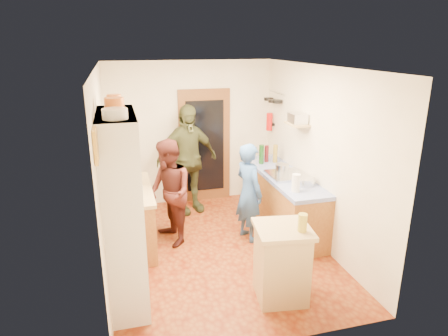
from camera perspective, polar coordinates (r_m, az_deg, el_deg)
name	(u,v)px	position (r m, az deg, el deg)	size (l,w,h in m)	color
floor	(218,249)	(5.98, -0.82, -11.56)	(3.00, 4.00, 0.02)	brown
ceiling	(217,66)	(5.23, -0.95, 14.38)	(3.00, 4.00, 0.02)	silver
wall_back	(191,133)	(7.36, -4.77, 4.97)	(3.00, 0.02, 2.60)	silver
wall_front	(273,227)	(3.68, 6.97, -8.42)	(3.00, 0.02, 2.60)	silver
wall_left	(103,173)	(5.31, -16.87, -0.75)	(0.02, 4.00, 2.60)	silver
wall_right	(318,156)	(6.00, 13.25, 1.62)	(0.02, 4.00, 2.60)	silver
door_frame	(205,146)	(7.43, -2.76, 3.15)	(0.95, 0.06, 2.10)	brown
door_glass	(205,147)	(7.40, -2.70, 3.08)	(0.70, 0.02, 1.70)	black
hutch_body	(123,211)	(4.63, -14.21, -5.93)	(0.40, 1.20, 2.20)	silver
hutch_top_shelf	(115,115)	(4.32, -15.29, 7.33)	(0.40, 1.14, 0.04)	silver
plate_stack	(115,114)	(3.97, -15.32, 7.48)	(0.24, 0.24, 0.10)	white
orange_pot_a	(114,105)	(4.30, -15.40, 8.63)	(0.20, 0.20, 0.16)	orange
orange_pot_b	(114,101)	(4.68, -15.42, 9.22)	(0.16, 0.16, 0.14)	orange
left_counter_base	(131,219)	(6.04, -13.11, -7.11)	(0.60, 1.40, 0.85)	#9C682E
left_counter_top	(129,190)	(5.87, -13.41, -3.11)	(0.64, 1.44, 0.05)	tan
toaster	(134,193)	(5.44, -12.78, -3.51)	(0.23, 0.15, 0.17)	white
kettle	(125,186)	(5.67, -13.94, -2.54)	(0.18, 0.18, 0.20)	white
orange_bowl	(134,183)	(5.94, -12.73, -2.12)	(0.19, 0.19, 0.08)	orange
chopping_board	(129,177)	(6.33, -13.44, -1.22)	(0.30, 0.22, 0.03)	tan
right_counter_base	(282,202)	(6.58, 8.28, -4.77)	(0.60, 2.20, 0.84)	#9C682E
right_counter_top	(283,175)	(6.42, 8.45, -1.06)	(0.62, 2.22, 0.06)	#1D37B0
hob	(287,175)	(6.29, 8.94, -0.99)	(0.55, 0.58, 0.04)	silver
pot_on_hob	(282,168)	(6.31, 8.31, -0.07)	(0.21, 0.21, 0.14)	silver
bottle_a	(261,154)	(6.84, 5.37, 1.95)	(0.08, 0.08, 0.33)	#143F14
bottle_b	(267,154)	(6.98, 6.10, 2.06)	(0.07, 0.07, 0.29)	#591419
bottle_c	(275,154)	(6.95, 7.33, 2.06)	(0.08, 0.08, 0.31)	olive
paper_towel	(296,183)	(5.64, 10.24, -2.11)	(0.12, 0.12, 0.25)	white
mixing_bowl	(305,181)	(5.95, 11.53, -1.89)	(0.28, 0.28, 0.11)	silver
island_base	(281,265)	(4.82, 8.19, -13.51)	(0.55, 0.55, 0.86)	tan
island_top	(283,229)	(4.60, 8.44, -8.65)	(0.62, 0.62, 0.05)	tan
cutting_board	(278,227)	(4.63, 7.68, -8.31)	(0.35, 0.28, 0.02)	white
oil_jar	(302,223)	(4.49, 11.15, -7.67)	(0.10, 0.10, 0.20)	#AD9E2D
pan_rail	(277,93)	(7.18, 7.54, 10.64)	(0.02, 0.02, 0.65)	silver
pan_hang_a	(277,101)	(7.02, 7.59, 9.41)	(0.18, 0.18, 0.05)	black
pan_hang_b	(273,101)	(7.20, 6.97, 9.48)	(0.16, 0.16, 0.05)	black
pan_hang_c	(269,99)	(7.39, 6.39, 9.78)	(0.17, 0.17, 0.05)	black
wall_shelf	(297,124)	(6.23, 10.42, 6.18)	(0.26, 0.42, 0.03)	tan
radio	(298,118)	(6.21, 10.47, 7.00)	(0.22, 0.30, 0.15)	silver
ext_bracket	(272,124)	(7.44, 6.91, 6.22)	(0.06, 0.10, 0.04)	black
fire_extinguisher	(269,122)	(7.41, 6.50, 6.58)	(0.11, 0.11, 0.32)	red
picture_frame	(96,146)	(3.62, -17.86, 3.07)	(0.03, 0.25, 0.30)	gold
person_hob	(251,192)	(5.99, 3.92, -3.50)	(0.55, 0.36, 1.50)	#2E5396
person_left	(170,192)	(5.93, -7.75, -3.42)	(0.77, 0.60, 1.59)	#411A16
person_back	(188,160)	(6.93, -5.15, 1.22)	(1.12, 0.47, 1.91)	#3B3F23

